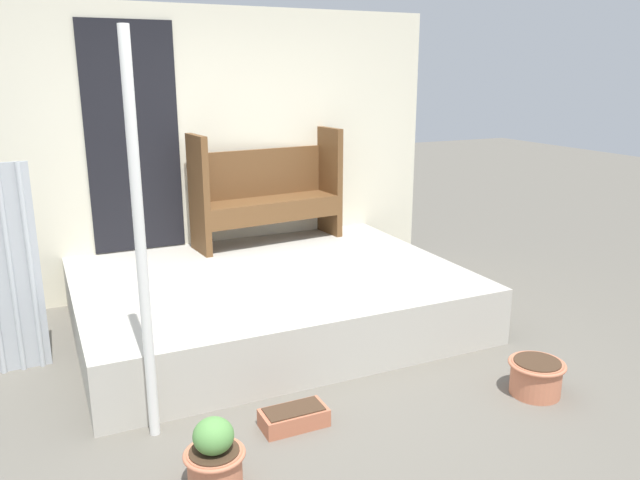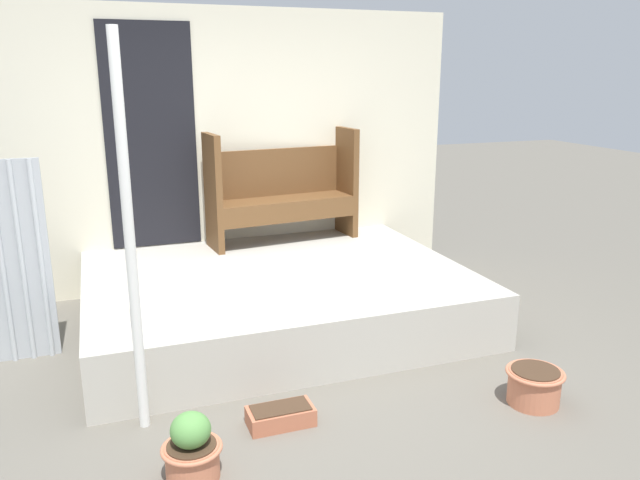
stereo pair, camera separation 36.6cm
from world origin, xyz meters
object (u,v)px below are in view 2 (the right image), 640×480
Objects in this scene: bench at (282,188)px; flower_pot_middle at (534,385)px; planter_box_rect at (281,416)px; support_post at (130,242)px; flower_pot_left at (192,450)px.

flower_pot_middle is (0.82, -2.75, -0.83)m from bench.
bench reaches higher than planter_box_rect.
support_post reaches higher than flower_pot_middle.
flower_pot_left is at bearing -150.19° from planter_box_rect.
flower_pot_middle is (2.14, 0.02, -0.03)m from flower_pot_left.
flower_pot_left is at bearing -72.00° from support_post.
bench is 2.99m from flower_pot_middle.
flower_pot_middle is 0.93× the size of planter_box_rect.
flower_pot_left reaches higher than planter_box_rect.
flower_pot_left is at bearing -179.54° from flower_pot_middle.
bench is 2.71m from planter_box_rect.
bench is 3.95× the size of flower_pot_left.
bench is (1.51, 2.17, -0.17)m from support_post.
support_post reaches higher than flower_pot_left.
flower_pot_left is 1.01× the size of flower_pot_middle.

